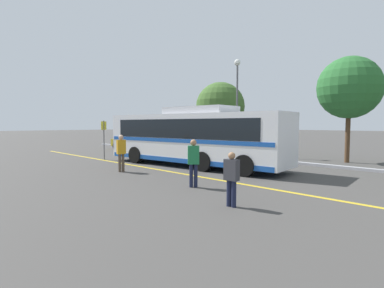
{
  "coord_description": "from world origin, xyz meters",
  "views": [
    {
      "loc": [
        13.05,
        -11.84,
        2.36
      ],
      "look_at": [
        1.1,
        0.02,
        1.25
      ],
      "focal_mm": 28.0,
      "sensor_mm": 36.0,
      "label": 1
    }
  ],
  "objects_px": {
    "parked_car_0": "(129,142)",
    "bus_stop_sign": "(104,135)",
    "parked_car_1": "(170,145)",
    "tree_0": "(220,107)",
    "transit_bus": "(192,136)",
    "pedestrian_1": "(193,160)",
    "pedestrian_2": "(121,151)",
    "pedestrian_0": "(232,176)",
    "tree_2": "(349,88)",
    "street_lamp": "(237,90)"
  },
  "relations": [
    {
      "from": "parked_car_0",
      "to": "bus_stop_sign",
      "type": "bearing_deg",
      "value": 48.48
    },
    {
      "from": "parked_car_1",
      "to": "tree_0",
      "type": "distance_m",
      "value": 5.81
    },
    {
      "from": "transit_bus",
      "to": "tree_0",
      "type": "xyz_separation_m",
      "value": [
        -4.86,
        8.27,
        2.2
      ]
    },
    {
      "from": "parked_car_1",
      "to": "pedestrian_1",
      "type": "relative_size",
      "value": 2.43
    },
    {
      "from": "parked_car_1",
      "to": "pedestrian_2",
      "type": "height_order",
      "value": "pedestrian_2"
    },
    {
      "from": "pedestrian_0",
      "to": "tree_0",
      "type": "bearing_deg",
      "value": 128.76
    },
    {
      "from": "transit_bus",
      "to": "tree_2",
      "type": "distance_m",
      "value": 10.13
    },
    {
      "from": "pedestrian_1",
      "to": "parked_car_1",
      "type": "bearing_deg",
      "value": 94.51
    },
    {
      "from": "pedestrian_0",
      "to": "pedestrian_1",
      "type": "height_order",
      "value": "pedestrian_1"
    },
    {
      "from": "street_lamp",
      "to": "pedestrian_2",
      "type": "bearing_deg",
      "value": -87.12
    },
    {
      "from": "transit_bus",
      "to": "tree_0",
      "type": "height_order",
      "value": "tree_0"
    },
    {
      "from": "pedestrian_1",
      "to": "street_lamp",
      "type": "distance_m",
      "value": 12.26
    },
    {
      "from": "transit_bus",
      "to": "pedestrian_2",
      "type": "distance_m",
      "value": 4.13
    },
    {
      "from": "transit_bus",
      "to": "pedestrian_2",
      "type": "relative_size",
      "value": 6.33
    },
    {
      "from": "tree_2",
      "to": "pedestrian_2",
      "type": "bearing_deg",
      "value": -119.27
    },
    {
      "from": "street_lamp",
      "to": "bus_stop_sign",
      "type": "bearing_deg",
      "value": -120.86
    },
    {
      "from": "tree_2",
      "to": "pedestrian_1",
      "type": "bearing_deg",
      "value": -97.39
    },
    {
      "from": "transit_bus",
      "to": "street_lamp",
      "type": "relative_size",
      "value": 1.63
    },
    {
      "from": "pedestrian_2",
      "to": "tree_0",
      "type": "height_order",
      "value": "tree_0"
    },
    {
      "from": "parked_car_1",
      "to": "street_lamp",
      "type": "xyz_separation_m",
      "value": [
        4.61,
        2.63,
        4.19
      ]
    },
    {
      "from": "tree_0",
      "to": "street_lamp",
      "type": "bearing_deg",
      "value": -31.75
    },
    {
      "from": "pedestrian_0",
      "to": "street_lamp",
      "type": "bearing_deg",
      "value": 123.99
    },
    {
      "from": "pedestrian_1",
      "to": "tree_0",
      "type": "xyz_separation_m",
      "value": [
        -8.94,
        12.26,
        2.85
      ]
    },
    {
      "from": "parked_car_1",
      "to": "pedestrian_1",
      "type": "height_order",
      "value": "pedestrian_1"
    },
    {
      "from": "street_lamp",
      "to": "tree_2",
      "type": "distance_m",
      "value": 7.37
    },
    {
      "from": "tree_0",
      "to": "tree_2",
      "type": "xyz_separation_m",
      "value": [
        10.49,
        -0.35,
        0.7
      ]
    },
    {
      "from": "transit_bus",
      "to": "tree_0",
      "type": "bearing_deg",
      "value": 24.24
    },
    {
      "from": "transit_bus",
      "to": "parked_car_1",
      "type": "height_order",
      "value": "transit_bus"
    },
    {
      "from": "pedestrian_2",
      "to": "tree_2",
      "type": "relative_size",
      "value": 0.28
    },
    {
      "from": "transit_bus",
      "to": "bus_stop_sign",
      "type": "distance_m",
      "value": 6.71
    },
    {
      "from": "transit_bus",
      "to": "bus_stop_sign",
      "type": "xyz_separation_m",
      "value": [
        -6.42,
        -1.96,
        -0.04
      ]
    },
    {
      "from": "street_lamp",
      "to": "tree_0",
      "type": "relative_size",
      "value": 1.19
    },
    {
      "from": "transit_bus",
      "to": "parked_car_0",
      "type": "xyz_separation_m",
      "value": [
        -11.72,
        3.45,
        -0.97
      ]
    },
    {
      "from": "pedestrian_0",
      "to": "street_lamp",
      "type": "relative_size",
      "value": 0.22
    },
    {
      "from": "transit_bus",
      "to": "pedestrian_0",
      "type": "xyz_separation_m",
      "value": [
        6.73,
        -5.1,
        -0.8
      ]
    },
    {
      "from": "parked_car_1",
      "to": "tree_2",
      "type": "xyz_separation_m",
      "value": [
        11.77,
        4.33,
        3.88
      ]
    },
    {
      "from": "pedestrian_2",
      "to": "transit_bus",
      "type": "bearing_deg",
      "value": -3.3
    },
    {
      "from": "tree_0",
      "to": "tree_2",
      "type": "relative_size",
      "value": 0.93
    },
    {
      "from": "pedestrian_0",
      "to": "street_lamp",
      "type": "height_order",
      "value": "street_lamp"
    },
    {
      "from": "street_lamp",
      "to": "tree_2",
      "type": "bearing_deg",
      "value": 13.41
    },
    {
      "from": "bus_stop_sign",
      "to": "street_lamp",
      "type": "distance_m",
      "value": 10.06
    },
    {
      "from": "pedestrian_0",
      "to": "pedestrian_2",
      "type": "distance_m",
      "value": 7.84
    },
    {
      "from": "pedestrian_1",
      "to": "street_lamp",
      "type": "xyz_separation_m",
      "value": [
        -5.62,
        10.2,
        3.85
      ]
    },
    {
      "from": "transit_bus",
      "to": "pedestrian_2",
      "type": "bearing_deg",
      "value": 159.23
    },
    {
      "from": "pedestrian_0",
      "to": "tree_2",
      "type": "relative_size",
      "value": 0.24
    },
    {
      "from": "parked_car_0",
      "to": "pedestrian_0",
      "type": "distance_m",
      "value": 20.33
    },
    {
      "from": "pedestrian_0",
      "to": "pedestrian_2",
      "type": "relative_size",
      "value": 0.86
    },
    {
      "from": "bus_stop_sign",
      "to": "parked_car_0",
      "type": "bearing_deg",
      "value": 38.18
    },
    {
      "from": "pedestrian_1",
      "to": "pedestrian_2",
      "type": "distance_m",
      "value": 5.11
    },
    {
      "from": "pedestrian_0",
      "to": "street_lamp",
      "type": "xyz_separation_m",
      "value": [
        -8.26,
        11.31,
        4.0
      ]
    }
  ]
}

